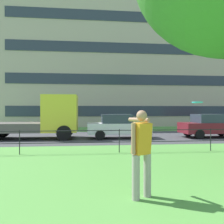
{
  "coord_description": "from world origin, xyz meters",
  "views": [
    {
      "loc": [
        -1.41,
        1.54,
        1.82
      ],
      "look_at": [
        -0.6,
        9.0,
        1.76
      ],
      "focal_mm": 38.33,
      "sensor_mm": 36.0,
      "label": 1
    }
  ],
  "objects_px": {
    "car_maroon_right": "(210,126)",
    "apartment_building_background": "(121,60)",
    "flatbed_truck_far_left": "(37,119)",
    "car_white_far_right": "(118,126)",
    "frisbee": "(197,102)",
    "person_thrower": "(141,150)"
  },
  "relations": [
    {
      "from": "car_white_far_right",
      "to": "apartment_building_background",
      "type": "height_order",
      "value": "apartment_building_background"
    },
    {
      "from": "flatbed_truck_far_left",
      "to": "apartment_building_background",
      "type": "xyz_separation_m",
      "value": [
        7.93,
        17.03,
        7.46
      ]
    },
    {
      "from": "apartment_building_background",
      "to": "car_white_far_right",
      "type": "bearing_deg",
      "value": -99.16
    },
    {
      "from": "car_white_far_right",
      "to": "apartment_building_background",
      "type": "bearing_deg",
      "value": 80.84
    },
    {
      "from": "frisbee",
      "to": "flatbed_truck_far_left",
      "type": "height_order",
      "value": "flatbed_truck_far_left"
    },
    {
      "from": "frisbee",
      "to": "car_maroon_right",
      "type": "bearing_deg",
      "value": 59.69
    },
    {
      "from": "person_thrower",
      "to": "apartment_building_background",
      "type": "distance_m",
      "value": 28.97
    },
    {
      "from": "frisbee",
      "to": "apartment_building_background",
      "type": "xyz_separation_m",
      "value": [
        2.04,
        26.73,
        6.66
      ]
    },
    {
      "from": "car_maroon_right",
      "to": "car_white_far_right",
      "type": "bearing_deg",
      "value": 178.6
    },
    {
      "from": "flatbed_truck_far_left",
      "to": "car_white_far_right",
      "type": "height_order",
      "value": "flatbed_truck_far_left"
    },
    {
      "from": "flatbed_truck_far_left",
      "to": "person_thrower",
      "type": "bearing_deg",
      "value": -68.39
    },
    {
      "from": "frisbee",
      "to": "apartment_building_background",
      "type": "distance_m",
      "value": 27.62
    },
    {
      "from": "car_maroon_right",
      "to": "frisbee",
      "type": "bearing_deg",
      "value": -120.31
    },
    {
      "from": "car_maroon_right",
      "to": "apartment_building_background",
      "type": "bearing_deg",
      "value": 100.95
    },
    {
      "from": "frisbee",
      "to": "car_maroon_right",
      "type": "xyz_separation_m",
      "value": [
        5.41,
        9.26,
        -1.24
      ]
    },
    {
      "from": "car_maroon_right",
      "to": "person_thrower",
      "type": "bearing_deg",
      "value": -124.75
    },
    {
      "from": "person_thrower",
      "to": "flatbed_truck_far_left",
      "type": "distance_m",
      "value": 11.46
    },
    {
      "from": "person_thrower",
      "to": "flatbed_truck_far_left",
      "type": "relative_size",
      "value": 0.25
    },
    {
      "from": "flatbed_truck_far_left",
      "to": "car_white_far_right",
      "type": "distance_m",
      "value": 5.16
    },
    {
      "from": "car_white_far_right",
      "to": "apartment_building_background",
      "type": "relative_size",
      "value": 0.13
    },
    {
      "from": "frisbee",
      "to": "flatbed_truck_far_left",
      "type": "relative_size",
      "value": 0.04
    },
    {
      "from": "person_thrower",
      "to": "flatbed_truck_far_left",
      "type": "bearing_deg",
      "value": 111.61
    }
  ]
}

